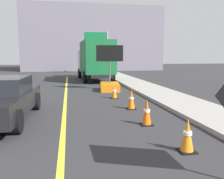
{
  "coord_description": "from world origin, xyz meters",
  "views": [
    {
      "loc": [
        0.2,
        -0.18,
        2.07
      ],
      "look_at": [
        1.19,
        5.31,
        1.28
      ],
      "focal_mm": 38.18,
      "sensor_mm": 36.0,
      "label": 1
    }
  ],
  "objects_px": {
    "box_truck": "(95,59)",
    "highway_guide_sign": "(101,44)",
    "arrow_board_trailer": "(110,83)",
    "traffic_cone_near_sign": "(187,136)",
    "traffic_cone_far_lane": "(131,100)",
    "pickup_car": "(0,99)",
    "traffic_cone_mid_lane": "(147,113)",
    "traffic_cone_curbside": "(114,92)"
  },
  "relations": [
    {
      "from": "box_truck",
      "to": "highway_guide_sign",
      "type": "distance_m",
      "value": 8.05
    },
    {
      "from": "arrow_board_trailer",
      "to": "traffic_cone_near_sign",
      "type": "relative_size",
      "value": 3.65
    },
    {
      "from": "traffic_cone_far_lane",
      "to": "pickup_car",
      "type": "bearing_deg",
      "value": -170.06
    },
    {
      "from": "traffic_cone_mid_lane",
      "to": "highway_guide_sign",
      "type": "bearing_deg",
      "value": 86.09
    },
    {
      "from": "traffic_cone_near_sign",
      "to": "traffic_cone_curbside",
      "type": "distance_m",
      "value": 6.77
    },
    {
      "from": "pickup_car",
      "to": "traffic_cone_mid_lane",
      "type": "height_order",
      "value": "pickup_car"
    },
    {
      "from": "traffic_cone_near_sign",
      "to": "box_truck",
      "type": "bearing_deg",
      "value": 91.01
    },
    {
      "from": "pickup_car",
      "to": "traffic_cone_mid_lane",
      "type": "xyz_separation_m",
      "value": [
        4.49,
        -1.4,
        -0.31
      ]
    },
    {
      "from": "traffic_cone_near_sign",
      "to": "traffic_cone_far_lane",
      "type": "height_order",
      "value": "traffic_cone_far_lane"
    },
    {
      "from": "pickup_car",
      "to": "traffic_cone_far_lane",
      "type": "height_order",
      "value": "pickup_car"
    },
    {
      "from": "traffic_cone_mid_lane",
      "to": "traffic_cone_curbside",
      "type": "relative_size",
      "value": 1.13
    },
    {
      "from": "arrow_board_trailer",
      "to": "box_truck",
      "type": "distance_m",
      "value": 6.33
    },
    {
      "from": "box_truck",
      "to": "highway_guide_sign",
      "type": "bearing_deg",
      "value": 78.88
    },
    {
      "from": "arrow_board_trailer",
      "to": "highway_guide_sign",
      "type": "distance_m",
      "value": 14.3
    },
    {
      "from": "box_truck",
      "to": "pickup_car",
      "type": "bearing_deg",
      "value": -110.0
    },
    {
      "from": "box_truck",
      "to": "highway_guide_sign",
      "type": "height_order",
      "value": "highway_guide_sign"
    },
    {
      "from": "box_truck",
      "to": "traffic_cone_far_lane",
      "type": "distance_m",
      "value": 11.44
    },
    {
      "from": "box_truck",
      "to": "highway_guide_sign",
      "type": "xyz_separation_m",
      "value": [
        1.52,
        7.74,
        1.64
      ]
    },
    {
      "from": "box_truck",
      "to": "traffic_cone_far_lane",
      "type": "bearing_deg",
      "value": -89.14
    },
    {
      "from": "highway_guide_sign",
      "to": "traffic_cone_far_lane",
      "type": "bearing_deg",
      "value": -94.04
    },
    {
      "from": "traffic_cone_far_lane",
      "to": "box_truck",
      "type": "bearing_deg",
      "value": 90.86
    },
    {
      "from": "box_truck",
      "to": "pickup_car",
      "type": "xyz_separation_m",
      "value": [
        -4.42,
        -12.16,
        -1.09
      ]
    },
    {
      "from": "arrow_board_trailer",
      "to": "box_truck",
      "type": "xyz_separation_m",
      "value": [
        -0.19,
        6.2,
        1.3
      ]
    },
    {
      "from": "arrow_board_trailer",
      "to": "pickup_car",
      "type": "xyz_separation_m",
      "value": [
        -4.62,
        -5.96,
        0.21
      ]
    },
    {
      "from": "box_truck",
      "to": "traffic_cone_near_sign",
      "type": "height_order",
      "value": "box_truck"
    },
    {
      "from": "pickup_car",
      "to": "traffic_cone_near_sign",
      "type": "distance_m",
      "value": 5.87
    },
    {
      "from": "pickup_car",
      "to": "traffic_cone_near_sign",
      "type": "height_order",
      "value": "pickup_car"
    },
    {
      "from": "pickup_car",
      "to": "highway_guide_sign",
      "type": "distance_m",
      "value": 20.94
    },
    {
      "from": "box_truck",
      "to": "traffic_cone_curbside",
      "type": "relative_size",
      "value": 9.89
    },
    {
      "from": "traffic_cone_far_lane",
      "to": "traffic_cone_mid_lane",
      "type": "bearing_deg",
      "value": -92.75
    },
    {
      "from": "arrow_board_trailer",
      "to": "traffic_cone_far_lane",
      "type": "distance_m",
      "value": 5.16
    },
    {
      "from": "pickup_car",
      "to": "traffic_cone_mid_lane",
      "type": "bearing_deg",
      "value": -17.35
    },
    {
      "from": "arrow_board_trailer",
      "to": "traffic_cone_curbside",
      "type": "distance_m",
      "value": 2.72
    },
    {
      "from": "arrow_board_trailer",
      "to": "traffic_cone_mid_lane",
      "type": "distance_m",
      "value": 7.37
    },
    {
      "from": "box_truck",
      "to": "traffic_cone_curbside",
      "type": "distance_m",
      "value": 9.01
    },
    {
      "from": "pickup_car",
      "to": "traffic_cone_mid_lane",
      "type": "relative_size",
      "value": 5.81
    },
    {
      "from": "arrow_board_trailer",
      "to": "highway_guide_sign",
      "type": "height_order",
      "value": "highway_guide_sign"
    },
    {
      "from": "traffic_cone_far_lane",
      "to": "highway_guide_sign",
      "type": "bearing_deg",
      "value": 85.96
    },
    {
      "from": "arrow_board_trailer",
      "to": "highway_guide_sign",
      "type": "bearing_deg",
      "value": 84.56
    },
    {
      "from": "pickup_car",
      "to": "traffic_cone_curbside",
      "type": "relative_size",
      "value": 6.58
    },
    {
      "from": "highway_guide_sign",
      "to": "traffic_cone_far_lane",
      "type": "relative_size",
      "value": 6.57
    },
    {
      "from": "arrow_board_trailer",
      "to": "traffic_cone_mid_lane",
      "type": "height_order",
      "value": "arrow_board_trailer"
    }
  ]
}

